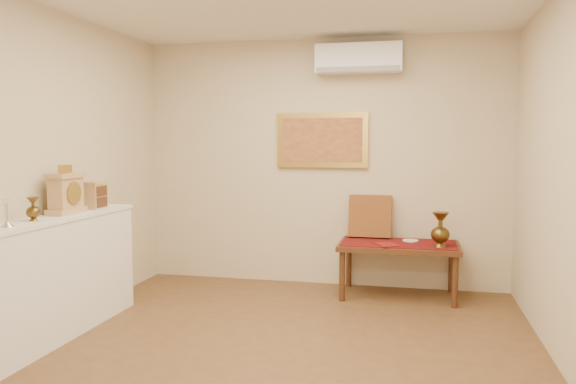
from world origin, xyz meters
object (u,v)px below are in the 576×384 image
(brass_urn_tall, at_px, (440,226))
(mantel_clock, at_px, (66,193))
(display_ledge, at_px, (51,278))
(wooden_chest, at_px, (94,195))
(low_table, at_px, (399,250))

(brass_urn_tall, distance_m, mantel_clock, 3.45)
(brass_urn_tall, bearing_deg, display_ledge, -150.39)
(wooden_chest, bearing_deg, display_ledge, -90.92)
(brass_urn_tall, relative_size, wooden_chest, 1.70)
(mantel_clock, relative_size, low_table, 0.34)
(wooden_chest, distance_m, low_table, 3.00)
(mantel_clock, xyz_separation_m, low_table, (2.68, 1.63, -0.67))
(display_ledge, distance_m, mantel_clock, 0.71)
(low_table, bearing_deg, mantel_clock, -148.63)
(brass_urn_tall, relative_size, mantel_clock, 1.01)
(brass_urn_tall, bearing_deg, wooden_chest, -160.16)
(display_ledge, relative_size, wooden_chest, 8.28)
(low_table, bearing_deg, display_ledge, -144.90)
(display_ledge, bearing_deg, mantel_clock, 90.80)
(display_ledge, distance_m, low_table, 3.27)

